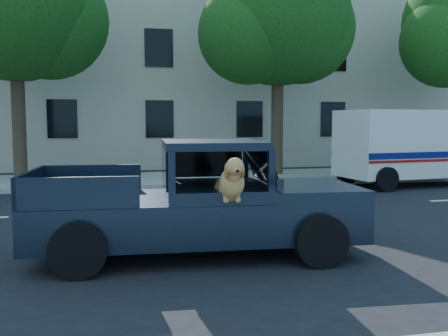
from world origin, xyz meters
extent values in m
plane|color=black|center=(0.00, 0.00, 0.00)|extent=(120.00, 120.00, 0.00)
cube|color=gray|center=(0.00, 9.20, 0.07)|extent=(60.00, 4.00, 0.15)
cylinder|color=#332619|center=(-4.00, 9.60, 2.20)|extent=(0.44, 0.44, 4.40)
sphere|color=black|center=(-4.00, 9.60, 6.00)|extent=(5.20, 5.20, 5.20)
sphere|color=black|center=(-3.00, 9.90, 5.50)|extent=(4.00, 4.00, 4.00)
cylinder|color=#332619|center=(5.00, 9.60, 2.20)|extent=(0.44, 0.44, 4.40)
sphere|color=black|center=(5.00, 9.60, 6.00)|extent=(5.20, 5.20, 5.20)
sphere|color=black|center=(3.80, 9.30, 5.20)|extent=(3.60, 3.60, 3.60)
sphere|color=black|center=(6.00, 9.90, 5.50)|extent=(4.00, 4.00, 4.00)
sphere|color=black|center=(11.80, 9.30, 5.20)|extent=(3.60, 3.60, 3.60)
cube|color=beige|center=(3.00, 16.50, 4.50)|extent=(26.00, 6.00, 9.00)
cube|color=black|center=(0.35, -0.48, 0.61)|extent=(5.11, 2.21, 0.63)
cube|color=black|center=(2.12, -0.59, 1.00)|extent=(1.55, 2.01, 0.15)
cube|color=black|center=(0.59, -0.50, 1.73)|extent=(1.60, 1.93, 0.12)
cube|color=black|center=(1.37, -0.54, 1.40)|extent=(0.34, 1.67, 0.54)
cube|color=black|center=(0.75, -0.94, 0.79)|extent=(0.56, 0.56, 0.37)
cube|color=black|center=(1.29, -1.74, 1.23)|extent=(0.10, 0.05, 0.15)
cube|color=silver|center=(8.45, 6.50, 0.59)|extent=(4.69, 2.58, 0.53)
cube|color=silver|center=(8.03, 6.45, 1.65)|extent=(3.85, 2.47, 1.60)
cube|color=#0B135A|center=(8.16, 5.43, 1.06)|extent=(3.59, 0.49, 0.19)
cube|color=#9E0F0F|center=(8.16, 5.43, 0.89)|extent=(3.59, 0.49, 0.07)
camera|label=1|loc=(-0.88, -8.10, 2.08)|focal=40.00mm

